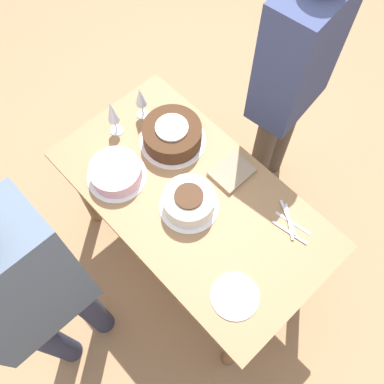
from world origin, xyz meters
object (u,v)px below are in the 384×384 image
object	(u,v)px
cake_front_chocolate	(172,135)
cake_back_decorated	(116,173)
person_cutting	(293,75)
person_watching	(28,296)
cake_center_white	(189,202)
wine_glass_far	(141,98)
wine_glass_near	(112,113)

from	to	relation	value
cake_front_chocolate	cake_back_decorated	xyz separation A→B (m)	(0.03, 0.31, -0.01)
person_cutting	cake_front_chocolate	bearing A→B (deg)	-29.93
person_cutting	person_watching	bearing A→B (deg)	-6.51
cake_center_white	person_cutting	xyz separation A→B (m)	(0.08, -0.72, 0.17)
cake_center_white	wine_glass_far	xyz separation A→B (m)	(0.52, -0.18, 0.08)
cake_front_chocolate	wine_glass_far	bearing A→B (deg)	0.69
wine_glass_far	person_watching	xyz separation A→B (m)	(-0.46, 0.89, 0.10)
cake_center_white	wine_glass_near	bearing A→B (deg)	-2.26
cake_back_decorated	person_cutting	world-z (taller)	person_cutting
cake_back_decorated	cake_front_chocolate	bearing A→B (deg)	-95.39
wine_glass_near	wine_glass_far	xyz separation A→B (m)	(-0.01, -0.15, -0.01)
cake_front_chocolate	cake_back_decorated	size ratio (longest dim) A/B	1.16
wine_glass_near	person_watching	xyz separation A→B (m)	(-0.48, 0.73, 0.09)
wine_glass_near	cake_center_white	bearing A→B (deg)	177.74
cake_front_chocolate	wine_glass_far	size ratio (longest dim) A/B	1.64
cake_center_white	cake_back_decorated	bearing A→B (deg)	22.40
cake_center_white	cake_front_chocolate	size ratio (longest dim) A/B	0.84
wine_glass_near	person_watching	bearing A→B (deg)	123.17
cake_center_white	cake_back_decorated	size ratio (longest dim) A/B	0.97
cake_back_decorated	person_watching	bearing A→B (deg)	116.05
cake_center_white	wine_glass_far	size ratio (longest dim) A/B	1.37
person_watching	cake_front_chocolate	bearing A→B (deg)	15.85
cake_back_decorated	wine_glass_far	bearing A→B (deg)	-59.64
person_watching	wine_glass_near	bearing A→B (deg)	33.27
wine_glass_far	person_watching	world-z (taller)	person_watching
cake_center_white	person_watching	size ratio (longest dim) A/B	0.16
cake_back_decorated	person_watching	distance (m)	0.67
cake_center_white	cake_front_chocolate	world-z (taller)	cake_front_chocolate
cake_center_white	person_watching	xyz separation A→B (m)	(0.05, 0.71, 0.19)
cake_center_white	wine_glass_near	world-z (taller)	wine_glass_near
cake_back_decorated	cake_center_white	bearing A→B (deg)	-157.60
cake_center_white	wine_glass_near	distance (m)	0.54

